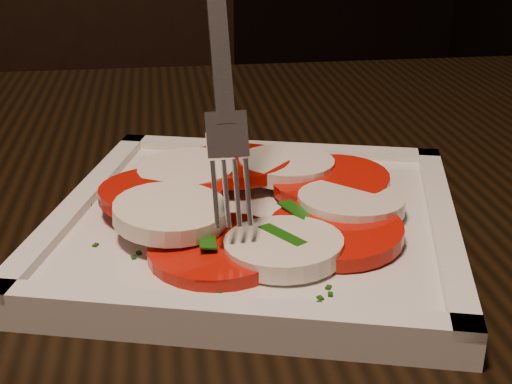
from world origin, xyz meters
TOP-DOWN VIEW (x-y plane):
  - table at (0.29, -0.23)m, footprint 1.30×0.96m
  - chair at (0.38, 0.52)m, footprint 0.45×0.45m
  - plate at (0.38, -0.30)m, footprint 0.32×0.32m
  - caprese_salad at (0.38, -0.30)m, footprint 0.20×0.20m
  - fork at (0.36, -0.30)m, footprint 0.04×0.09m

SIDE VIEW (x-z plane):
  - chair at x=0.38m, z-range 0.07..1.00m
  - table at x=0.29m, z-range 0.28..1.03m
  - plate at x=0.38m, z-range 0.75..0.76m
  - caprese_salad at x=0.38m, z-range 0.76..0.79m
  - fork at x=0.36m, z-range 0.79..0.97m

